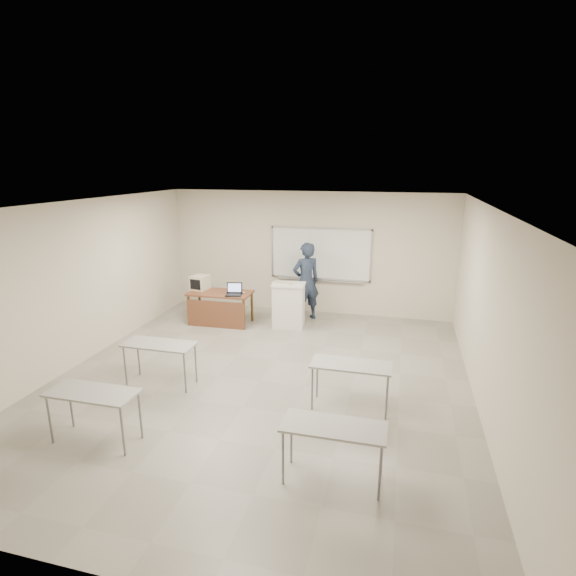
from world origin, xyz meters
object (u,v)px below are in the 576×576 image
(podium, at_px, (289,305))
(crt_monitor, at_px, (200,283))
(whiteboard, at_px, (321,255))
(instructor_desk, at_px, (219,302))
(keyboard, at_px, (282,283))
(laptop, at_px, (234,292))
(mouse, at_px, (243,293))
(presenter, at_px, (306,281))

(podium, bearing_deg, crt_monitor, 175.93)
(whiteboard, relative_size, podium, 2.43)
(instructor_desk, height_order, keyboard, keyboard)
(podium, xyz_separation_m, laptop, (-1.20, -0.29, 0.30))
(podium, distance_m, laptop, 1.27)
(mouse, bearing_deg, crt_monitor, -164.51)
(laptop, bearing_deg, crt_monitor, 153.87)
(instructor_desk, height_order, presenter, presenter)
(crt_monitor, distance_m, laptop, 0.99)
(crt_monitor, bearing_deg, instructor_desk, -13.92)
(whiteboard, height_order, instructor_desk, whiteboard)
(presenter, bearing_deg, crt_monitor, -21.83)
(podium, height_order, mouse, podium)
(keyboard, xyz_separation_m, presenter, (0.42, 0.63, -0.10))
(crt_monitor, relative_size, keyboard, 0.89)
(whiteboard, height_order, mouse, whiteboard)
(keyboard, bearing_deg, presenter, 68.40)
(mouse, distance_m, presenter, 1.51)
(instructor_desk, relative_size, mouse, 16.36)
(whiteboard, bearing_deg, keyboard, -117.98)
(crt_monitor, relative_size, mouse, 4.66)
(presenter, bearing_deg, laptop, -5.45)
(instructor_desk, height_order, mouse, mouse)
(mouse, distance_m, keyboard, 0.94)
(podium, relative_size, crt_monitor, 2.46)
(laptop, distance_m, mouse, 0.23)
(laptop, relative_size, presenter, 0.19)
(keyboard, bearing_deg, mouse, -161.90)
(instructor_desk, distance_m, mouse, 0.61)
(instructor_desk, relative_size, crt_monitor, 3.51)
(laptop, height_order, mouse, laptop)
(instructor_desk, bearing_deg, laptop, -3.24)
(laptop, bearing_deg, presenter, 19.85)
(laptop, bearing_deg, instructor_desk, 166.96)
(keyboard, bearing_deg, laptop, -153.63)
(laptop, bearing_deg, mouse, 37.49)
(laptop, relative_size, keyboard, 0.76)
(whiteboard, relative_size, keyboard, 5.36)
(whiteboard, xyz_separation_m, keyboard, (-0.65, -1.22, -0.45))
(podium, relative_size, keyboard, 2.20)
(instructor_desk, distance_m, presenter, 2.10)
(instructor_desk, xyz_separation_m, crt_monitor, (-0.55, 0.24, 0.37))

